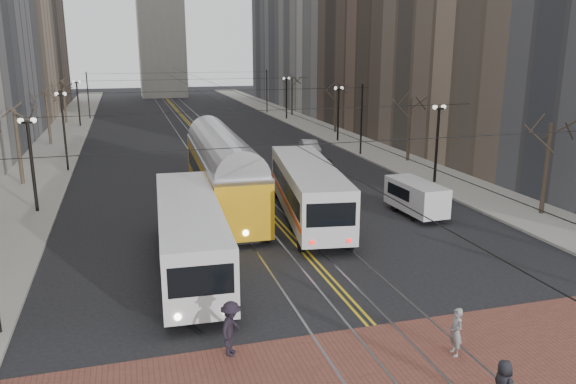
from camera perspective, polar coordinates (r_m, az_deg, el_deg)
ground at (r=22.08m, az=7.40°, el=-12.19°), size 260.00×260.00×0.00m
sidewalk_left at (r=64.13m, az=-22.21°, el=4.63°), size 5.00×140.00×0.15m
sidewalk_right at (r=67.83m, az=3.95°, el=6.15°), size 5.00×140.00×0.15m
crosswalk_band at (r=18.96m, az=12.42°, el=-17.23°), size 25.00×6.00×0.01m
streetcar_rails at (r=64.29m, az=-8.77°, el=5.49°), size 4.80×130.00×0.02m
centre_lines at (r=64.29m, az=-8.77°, el=5.50°), size 0.42×130.00×0.01m
lamp_posts at (r=47.98m, az=-6.29°, el=5.93°), size 27.60×57.20×5.60m
street_trees at (r=54.34m, az=-7.50°, el=6.89°), size 31.68×53.28×5.60m
trolley_wires at (r=53.81m, az=-7.47°, el=7.86°), size 25.96×120.00×6.60m
transit_bus at (r=25.77m, az=-9.95°, el=-4.48°), size 3.28×12.84×3.18m
streetcar at (r=35.50m, az=-6.66°, el=1.41°), size 3.48×16.15×3.79m
rear_bus at (r=32.66m, az=2.04°, el=-0.07°), size 4.60×13.04×3.33m
cargo_van at (r=34.62m, az=12.86°, el=-0.67°), size 2.01×4.74×2.06m
sedan_grey at (r=43.59m, az=3.89°, el=2.36°), size 2.27×4.51×1.47m
sedan_silver at (r=53.45m, az=2.22°, el=4.57°), size 1.92×4.24×1.35m
pedestrian_b at (r=19.71m, az=16.70°, el=-13.45°), size 0.45×0.63×1.65m
pedestrian_d at (r=18.98m, az=-5.79°, el=-13.63°), size 1.21×1.40×1.87m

